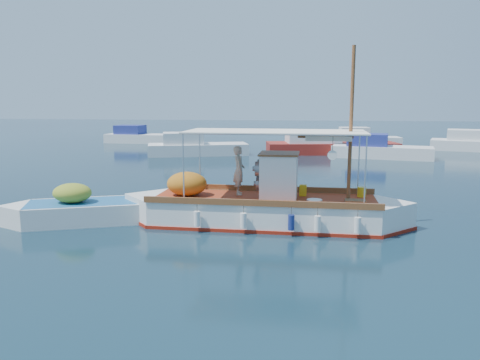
# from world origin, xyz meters

# --- Properties ---
(ground) EXTENTS (160.00, 160.00, 0.00)m
(ground) POSITION_xyz_m (0.00, 0.00, 0.00)
(ground) COLOR black
(ground) RESTS_ON ground
(fishing_caique) EXTENTS (9.05, 2.65, 5.52)m
(fishing_caique) POSITION_xyz_m (-0.81, -0.34, 0.49)
(fishing_caique) COLOR white
(fishing_caique) RESTS_ON ground
(dinghy) EXTENTS (5.47, 3.06, 1.43)m
(dinghy) POSITION_xyz_m (-6.06, -0.77, 0.30)
(dinghy) COLOR white
(dinghy) RESTS_ON ground
(bg_boat_nw) EXTENTS (7.32, 4.32, 1.80)m
(bg_boat_nw) POSITION_xyz_m (-7.26, 17.77, 0.49)
(bg_boat_nw) COLOR silver
(bg_boat_nw) RESTS_ON ground
(bg_boat_n) EXTENTS (9.72, 4.43, 1.80)m
(bg_boat_n) POSITION_xyz_m (2.09, 20.16, 0.49)
(bg_boat_n) COLOR maroon
(bg_boat_n) RESTS_ON ground
(bg_boat_ne) EXTENTS (6.76, 3.41, 1.80)m
(bg_boat_ne) POSITION_xyz_m (5.37, 17.86, 0.49)
(bg_boat_ne) COLOR silver
(bg_boat_ne) RESTS_ON ground
(bg_boat_far_w) EXTENTS (6.19, 2.83, 1.80)m
(bg_boat_far_w) POSITION_xyz_m (-14.80, 26.78, 0.49)
(bg_boat_far_w) COLOR silver
(bg_boat_far_w) RESTS_ON ground
(bg_boat_far_n) EXTENTS (6.01, 2.47, 1.80)m
(bg_boat_far_n) POSITION_xyz_m (5.22, 26.17, 0.49)
(bg_boat_far_n) COLOR silver
(bg_boat_far_n) RESTS_ON ground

